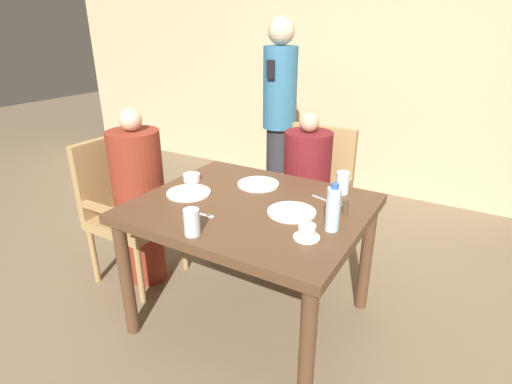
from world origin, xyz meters
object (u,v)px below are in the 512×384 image
object	(u,v)px
glass_tall_near	(343,183)
diner_in_far_chair	(306,190)
plate_main_right	(258,184)
water_bottle	(333,209)
teacup_with_saucer	(307,232)
glass_tall_mid	(192,222)
chair_far_side	(314,189)
bowl_small	(192,177)
plate_main_left	(189,193)
chair_left_side	(126,204)
plate_dessert_center	(292,212)
standing_host	(279,114)
diner_in_left_chair	(140,198)

from	to	relation	value
glass_tall_near	diner_in_far_chair	bearing A→B (deg)	135.71
plate_main_right	water_bottle	size ratio (longest dim) A/B	1.07
teacup_with_saucer	glass_tall_mid	world-z (taller)	glass_tall_mid
chair_far_side	water_bottle	bearing A→B (deg)	-63.55
teacup_with_saucer	bowl_small	bearing A→B (deg)	161.30
chair_far_side	diner_in_far_chair	distance (m)	0.15
plate_main_left	plate_main_right	distance (m)	0.41
chair_left_side	plate_dessert_center	world-z (taller)	chair_left_side
plate_main_right	glass_tall_mid	world-z (taller)	glass_tall_mid
chair_far_side	bowl_small	bearing A→B (deg)	-122.20
chair_left_side	glass_tall_mid	size ratio (longest dim) A/B	7.70
chair_left_side	standing_host	xyz separation A→B (m)	(0.40, 1.43, 0.38)
chair_far_side	diner_in_left_chair	bearing A→B (deg)	-133.40
bowl_small	glass_tall_mid	distance (m)	0.68
plate_main_right	teacup_with_saucer	bearing A→B (deg)	-41.40
chair_left_side	plate_main_right	distance (m)	0.93
diner_in_left_chair	chair_far_side	bearing A→B (deg)	46.60
chair_far_side	plate_main_right	world-z (taller)	chair_far_side
diner_in_left_chair	bowl_small	size ratio (longest dim) A/B	11.53
plate_dessert_center	plate_main_right	bearing A→B (deg)	143.75
plate_dessert_center	glass_tall_near	world-z (taller)	glass_tall_near
glass_tall_mid	water_bottle	bearing A→B (deg)	34.35
teacup_with_saucer	bowl_small	world-z (taller)	teacup_with_saucer
teacup_with_saucer	water_bottle	distance (m)	0.17
water_bottle	glass_tall_mid	world-z (taller)	water_bottle
chair_far_side	plate_dessert_center	distance (m)	0.93
chair_left_side	plate_dessert_center	size ratio (longest dim) A/B	3.89
glass_tall_mid	teacup_with_saucer	bearing A→B (deg)	26.62
standing_host	plate_main_right	size ratio (longest dim) A/B	6.87
glass_tall_mid	chair_left_side	bearing A→B (deg)	155.38
standing_host	glass_tall_near	distance (m)	1.41
plate_main_right	teacup_with_saucer	distance (m)	0.67
plate_main_right	glass_tall_mid	xyz separation A→B (m)	(0.04, -0.67, 0.06)
chair_far_side	plate_main_left	world-z (taller)	chair_far_side
chair_far_side	standing_host	xyz separation A→B (m)	(-0.57, 0.55, 0.38)
diner_in_left_chair	glass_tall_near	size ratio (longest dim) A/B	9.44
plate_main_right	glass_tall_mid	size ratio (longest dim) A/B	1.98
plate_main_left	teacup_with_saucer	size ratio (longest dim) A/B	2.05
plate_main_left	teacup_with_saucer	world-z (taller)	teacup_with_saucer
standing_host	water_bottle	xyz separation A→B (m)	(1.04, -1.49, -0.05)
chair_far_side	bowl_small	world-z (taller)	chair_far_side
glass_tall_near	diner_in_left_chair	bearing A→B (deg)	-162.20
plate_main_left	glass_tall_near	bearing A→B (deg)	30.99
glass_tall_near	glass_tall_mid	size ratio (longest dim) A/B	1.00
water_bottle	teacup_with_saucer	bearing A→B (deg)	-117.66
glass_tall_near	glass_tall_mid	world-z (taller)	same
chair_left_side	glass_tall_mid	xyz separation A→B (m)	(0.91, -0.42, 0.29)
bowl_small	plate_dessert_center	bearing A→B (deg)	-8.10
glass_tall_mid	standing_host	bearing A→B (deg)	105.53
diner_in_left_chair	glass_tall_near	xyz separation A→B (m)	(1.19, 0.38, 0.21)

